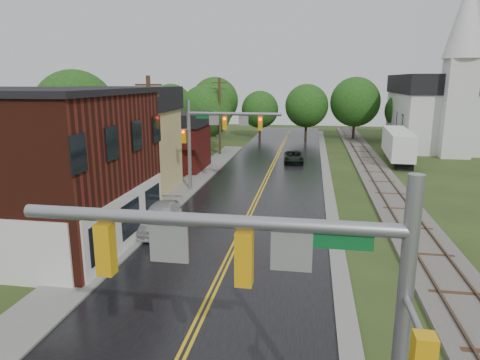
% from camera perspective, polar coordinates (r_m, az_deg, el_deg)
% --- Properties ---
extents(main_road, '(10.00, 90.00, 0.02)m').
position_cam_1_polar(main_road, '(36.52, 3.17, -0.62)').
color(main_road, black).
rests_on(main_road, ground).
extents(curb_right, '(0.80, 70.00, 0.12)m').
position_cam_1_polar(curb_right, '(41.22, 11.44, 0.73)').
color(curb_right, gray).
rests_on(curb_right, ground).
extents(sidewalk_left, '(2.40, 50.00, 0.12)m').
position_cam_1_polar(sidewalk_left, '(33.05, -8.57, -2.23)').
color(sidewalk_left, gray).
rests_on(sidewalk_left, ground).
extents(brick_building, '(14.30, 10.30, 8.30)m').
position_cam_1_polar(brick_building, '(26.42, -28.91, 1.60)').
color(brick_building, '#49190F').
rests_on(brick_building, ground).
extents(yellow_house, '(8.00, 7.00, 6.40)m').
position_cam_1_polar(yellow_house, '(35.05, -15.74, 3.65)').
color(yellow_house, tan).
rests_on(yellow_house, ground).
extents(darkred_building, '(7.00, 6.00, 4.40)m').
position_cam_1_polar(darkred_building, '(43.07, -9.40, 4.33)').
color(darkred_building, '#3F0F0C').
rests_on(darkred_building, ground).
extents(church, '(10.40, 18.40, 20.00)m').
position_cam_1_polar(church, '(61.23, 25.14, 9.28)').
color(church, silver).
rests_on(church, ground).
extents(railroad, '(3.20, 80.00, 0.30)m').
position_cam_1_polar(railroad, '(41.62, 17.78, 0.63)').
color(railroad, '#59544C').
rests_on(railroad, ground).
extents(traffic_signal_near, '(7.34, 0.30, 7.20)m').
position_cam_1_polar(traffic_signal_near, '(8.18, 5.93, -14.14)').
color(traffic_signal_near, gray).
rests_on(traffic_signal_near, ground).
extents(traffic_signal_far, '(7.34, 0.43, 7.20)m').
position_cam_1_polar(traffic_signal_far, '(33.29, -3.29, 6.73)').
color(traffic_signal_far, gray).
rests_on(traffic_signal_far, ground).
extents(utility_pole_b, '(1.80, 0.28, 9.00)m').
position_cam_1_polar(utility_pole_b, '(29.54, -11.78, 5.16)').
color(utility_pole_b, '#382616').
rests_on(utility_pole_b, ground).
extents(utility_pole_c, '(1.80, 0.28, 9.00)m').
position_cam_1_polar(utility_pole_c, '(50.55, -2.72, 8.66)').
color(utility_pole_c, '#382616').
rests_on(utility_pole_c, ground).
extents(tree_left_b, '(7.60, 7.60, 9.69)m').
position_cam_1_polar(tree_left_b, '(43.13, -20.96, 8.36)').
color(tree_left_b, black).
rests_on(tree_left_b, ground).
extents(tree_left_c, '(6.00, 6.00, 7.65)m').
position_cam_1_polar(tree_left_c, '(48.68, -11.97, 7.97)').
color(tree_left_c, black).
rests_on(tree_left_c, ground).
extents(tree_left_e, '(6.40, 6.40, 8.16)m').
position_cam_1_polar(tree_left_e, '(52.85, -4.48, 8.93)').
color(tree_left_e, black).
rests_on(tree_left_e, ground).
extents(suv_dark, '(2.28, 4.50, 1.22)m').
position_cam_1_polar(suv_dark, '(46.49, 7.17, 3.06)').
color(suv_dark, black).
rests_on(suv_dark, ground).
extents(pickup_white, '(2.72, 5.32, 1.48)m').
position_cam_1_polar(pickup_white, '(25.90, -10.56, -4.96)').
color(pickup_white, silver).
rests_on(pickup_white, ground).
extents(semi_trailer, '(2.92, 10.71, 3.45)m').
position_cam_1_polar(semi_trailer, '(49.00, 20.31, 4.60)').
color(semi_trailer, black).
rests_on(semi_trailer, ground).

